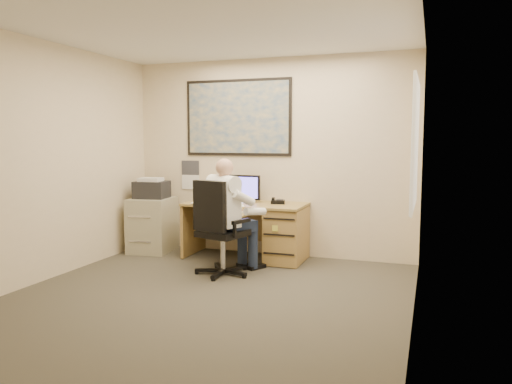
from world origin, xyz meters
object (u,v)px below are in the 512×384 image
(filing_cabinet, at_px, (152,220))
(person, at_px, (224,216))
(office_chair, at_px, (223,248))
(desk, at_px, (270,227))

(filing_cabinet, relative_size, person, 0.77)
(office_chair, xyz_separation_m, person, (-0.01, 0.08, 0.36))
(desk, relative_size, person, 1.16)
(filing_cabinet, height_order, person, person)
(desk, relative_size, filing_cabinet, 1.51)
(desk, xyz_separation_m, office_chair, (-0.29, -0.91, -0.11))
(person, bearing_deg, office_chair, -51.99)
(desk, xyz_separation_m, filing_cabinet, (-1.75, -0.05, 0.02))
(office_chair, bearing_deg, filing_cabinet, 165.73)
(filing_cabinet, height_order, office_chair, office_chair)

